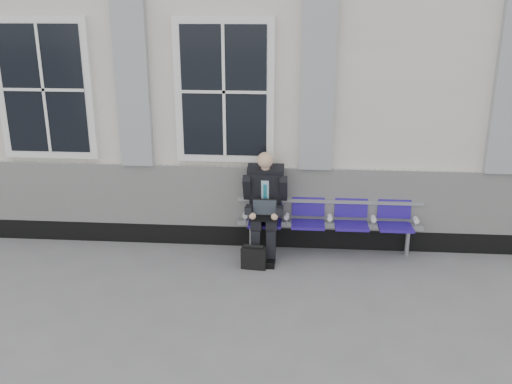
{
  "coord_description": "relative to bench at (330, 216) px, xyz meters",
  "views": [
    {
      "loc": [
        1.39,
        -6.2,
        3.42
      ],
      "look_at": [
        0.82,
        0.9,
        1.02
      ],
      "focal_mm": 40.0,
      "sensor_mm": 36.0,
      "label": 1
    }
  ],
  "objects": [
    {
      "name": "ground",
      "position": [
        -1.82,
        -1.32,
        -0.55
      ],
      "size": [
        70.0,
        70.0,
        0.0
      ],
      "primitive_type": "plane",
      "color": "slate",
      "rests_on": "ground"
    },
    {
      "name": "bench",
      "position": [
        0.0,
        0.0,
        0.0
      ],
      "size": [
        2.6,
        0.47,
        0.91
      ],
      "color": "#9EA0A3",
      "rests_on": "ground"
    },
    {
      "name": "station_building",
      "position": [
        -1.84,
        2.15,
        1.67
      ],
      "size": [
        14.4,
        4.4,
        4.49
      ],
      "color": "silver",
      "rests_on": "ground"
    },
    {
      "name": "businessman",
      "position": [
        -0.9,
        -0.14,
        0.25
      ],
      "size": [
        0.61,
        0.81,
        1.49
      ],
      "color": "black",
      "rests_on": "ground"
    },
    {
      "name": "briefcase",
      "position": [
        -1.02,
        -0.61,
        -0.4
      ],
      "size": [
        0.34,
        0.17,
        0.34
      ],
      "color": "black",
      "rests_on": "ground"
    }
  ]
}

